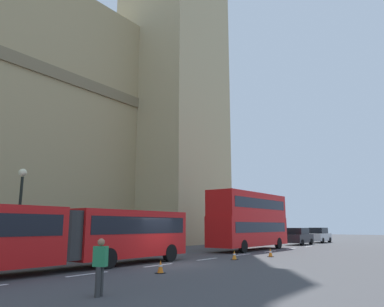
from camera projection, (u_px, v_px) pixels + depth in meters
The scene contains 11 objects.
ground_plane at pixel (167, 264), 20.13m from camera, with size 160.00×160.00×0.00m, color #424244.
lane_centre_marking at pixel (207, 259), 23.22m from camera, with size 39.00×0.16×0.01m.
articulated_bus at pixel (61, 233), 17.39m from camera, with size 16.15×2.54×2.90m.
double_decker_bus at pixel (250, 218), 32.44m from camera, with size 10.38×2.54×4.90m.
sedan_lead at pixel (299, 236), 41.11m from camera, with size 4.40×1.86×1.85m.
sedan_trailing at pixel (319, 235), 46.34m from camera, with size 4.40×1.86×1.85m.
traffic_cone_west at pixel (161, 267), 16.32m from camera, with size 0.36×0.36×0.58m.
traffic_cone_middle at pixel (234, 255), 22.86m from camera, with size 0.36×0.36×0.58m.
traffic_cone_east at pixel (270, 253), 24.98m from camera, with size 0.36×0.36×0.58m.
street_lamp at pixel (20, 208), 20.54m from camera, with size 0.44×0.44×5.27m.
pedestrian_near_cones at pixel (100, 265), 11.09m from camera, with size 0.38×0.46×1.69m.
Camera 1 is at (-15.95, -13.62, 2.07)m, focal length 34.43 mm.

